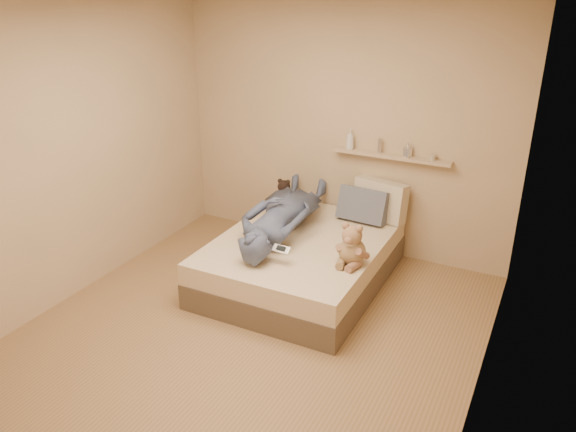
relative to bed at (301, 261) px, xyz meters
The scene contains 10 objects.
room 1.42m from the bed, 90.00° to the right, with size 3.80×3.80×3.80m.
bed is the anchor object (origin of this frame).
game_console 0.64m from the bed, 83.85° to the right, with size 0.16×0.08×0.05m.
teddy_bear 0.76m from the bed, 22.88° to the right, with size 0.32×0.31×0.39m.
dark_plush 0.92m from the bed, 128.20° to the left, with size 0.21×0.21×0.32m.
pillow_cream 1.06m from the bed, 59.26° to the left, with size 0.55×0.16×0.40m, color beige.
pillow_grey 0.87m from the bed, 62.45° to the left, with size 0.50×0.14×0.34m, color slate.
person 0.50m from the bed, 164.21° to the left, with size 0.60×1.65×0.40m, color #4A5775.
wall_shelf 1.38m from the bed, 58.82° to the left, with size 1.20×0.12×0.03m, color tan.
shelf_bottles 1.39m from the bed, 67.38° to the left, with size 0.92×0.09×0.20m.
Camera 1 is at (2.06, -3.42, 2.75)m, focal length 35.00 mm.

